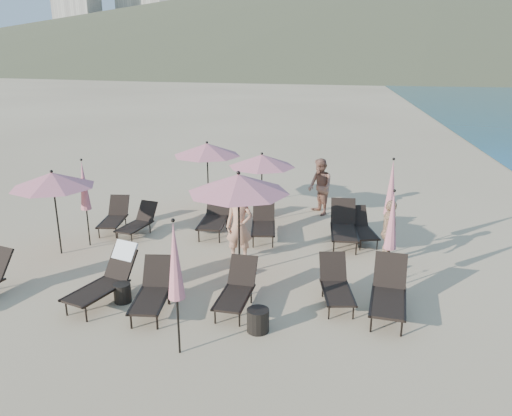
# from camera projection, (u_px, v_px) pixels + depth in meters

# --- Properties ---
(ground) EXTENTS (800.00, 800.00, 0.00)m
(ground) POSITION_uv_depth(u_px,v_px,m) (222.00, 310.00, 10.16)
(ground) COLOR #D6BA8C
(ground) RESTS_ON ground
(volcanic_headland) EXTENTS (690.00, 690.00, 55.00)m
(volcanic_headland) POSITION_uv_depth(u_px,v_px,m) (462.00, 12.00, 277.72)
(volcanic_headland) COLOR brown
(volcanic_headland) RESTS_ON ground
(hotel_skyline) EXTENTS (109.00, 82.00, 55.00)m
(hotel_skyline) POSITION_uv_depth(u_px,v_px,m) (159.00, 15.00, 272.13)
(hotel_skyline) COLOR beige
(hotel_skyline) RESTS_ON ground
(lounger_1) EXTENTS (1.16, 1.86, 1.09)m
(lounger_1) POSITION_uv_depth(u_px,v_px,m) (107.00, 277.00, 10.43)
(lounger_1) COLOR black
(lounger_1) RESTS_ON ground
(lounger_2) EXTENTS (0.78, 1.66, 0.92)m
(lounger_2) POSITION_uv_depth(u_px,v_px,m) (153.00, 290.00, 10.05)
(lounger_2) COLOR black
(lounger_2) RESTS_ON ground
(lounger_3) EXTENTS (0.71, 1.59, 0.89)m
(lounger_3) POSITION_uv_depth(u_px,v_px,m) (237.00, 289.00, 10.15)
(lounger_3) COLOR black
(lounger_3) RESTS_ON ground
(lounger_4) EXTENTS (0.80, 1.59, 0.87)m
(lounger_4) POSITION_uv_depth(u_px,v_px,m) (336.00, 284.00, 10.36)
(lounger_4) COLOR black
(lounger_4) RESTS_ON ground
(lounger_5) EXTENTS (0.89, 1.83, 1.01)m
(lounger_5) POSITION_uv_depth(u_px,v_px,m) (389.00, 292.00, 9.90)
(lounger_5) COLOR black
(lounger_5) RESTS_ON ground
(lounger_6) EXTENTS (0.76, 1.60, 0.89)m
(lounger_6) POSITION_uv_depth(u_px,v_px,m) (115.00, 216.00, 14.63)
(lounger_6) COLOR black
(lounger_6) RESTS_ON ground
(lounger_7) EXTENTS (0.86, 1.55, 0.84)m
(lounger_7) POSITION_uv_depth(u_px,v_px,m) (138.00, 222.00, 14.23)
(lounger_7) COLOR black
(lounger_7) RESTS_ON ground
(lounger_8) EXTENTS (0.75, 1.91, 1.18)m
(lounger_8) POSITION_uv_depth(u_px,v_px,m) (216.00, 212.00, 14.50)
(lounger_8) COLOR black
(lounger_8) RESTS_ON ground
(lounger_9) EXTENTS (0.83, 1.74, 0.96)m
(lounger_9) POSITION_uv_depth(u_px,v_px,m) (263.00, 222.00, 14.01)
(lounger_9) COLOR black
(lounger_9) RESTS_ON ground
(lounger_10) EXTENTS (0.76, 1.85, 1.05)m
(lounger_10) POSITION_uv_depth(u_px,v_px,m) (344.00, 226.00, 13.61)
(lounger_10) COLOR black
(lounger_10) RESTS_ON ground
(lounger_11) EXTENTS (0.89, 1.56, 0.85)m
(lounger_11) POSITION_uv_depth(u_px,v_px,m) (362.00, 227.00, 13.76)
(lounger_11) COLOR black
(lounger_11) RESTS_ON ground
(lounger_12) EXTENTS (0.72, 1.62, 0.91)m
(lounger_12) POSITION_uv_depth(u_px,v_px,m) (154.00, 291.00, 10.04)
(lounger_12) COLOR black
(lounger_12) RESTS_ON ground
(umbrella_open_0) EXTENTS (2.07, 2.07, 2.23)m
(umbrella_open_0) POSITION_uv_depth(u_px,v_px,m) (52.00, 180.00, 12.42)
(umbrella_open_0) COLOR black
(umbrella_open_0) RESTS_ON ground
(umbrella_open_1) EXTENTS (2.33, 2.33, 2.50)m
(umbrella_open_1) POSITION_uv_depth(u_px,v_px,m) (239.00, 184.00, 11.13)
(umbrella_open_1) COLOR black
(umbrella_open_1) RESTS_ON ground
(umbrella_open_2) EXTENTS (2.16, 2.16, 2.33)m
(umbrella_open_2) POSITION_uv_depth(u_px,v_px,m) (207.00, 150.00, 15.84)
(umbrella_open_2) COLOR black
(umbrella_open_2) RESTS_ON ground
(umbrella_open_3) EXTENTS (2.02, 2.02, 2.17)m
(umbrella_open_3) POSITION_uv_depth(u_px,v_px,m) (262.00, 161.00, 14.88)
(umbrella_open_3) COLOR black
(umbrella_open_3) RESTS_ON ground
(umbrella_closed_0) EXTENTS (0.29, 0.29, 2.48)m
(umbrella_closed_0) POSITION_uv_depth(u_px,v_px,m) (175.00, 262.00, 8.20)
(umbrella_closed_0) COLOR black
(umbrella_closed_0) RESTS_ON ground
(umbrella_closed_1) EXTENTS (0.30, 0.30, 2.55)m
(umbrella_closed_1) POSITION_uv_depth(u_px,v_px,m) (391.00, 188.00, 12.44)
(umbrella_closed_1) COLOR black
(umbrella_closed_1) RESTS_ON ground
(umbrella_closed_2) EXTENTS (0.28, 0.28, 2.40)m
(umbrella_closed_2) POSITION_uv_depth(u_px,v_px,m) (84.00, 186.00, 13.06)
(umbrella_closed_2) COLOR black
(umbrella_closed_2) RESTS_ON ground
(umbrella_closed_3) EXTENTS (0.27, 0.27, 2.31)m
(umbrella_closed_3) POSITION_uv_depth(u_px,v_px,m) (392.00, 221.00, 10.52)
(umbrella_closed_3) COLOR black
(umbrella_closed_3) RESTS_ON ground
(side_table_0) EXTENTS (0.36, 0.36, 0.41)m
(side_table_0) POSITION_uv_depth(u_px,v_px,m) (122.00, 293.00, 10.43)
(side_table_0) COLOR black
(side_table_0) RESTS_ON ground
(side_table_1) EXTENTS (0.43, 0.43, 0.45)m
(side_table_1) POSITION_uv_depth(u_px,v_px,m) (258.00, 320.00, 9.33)
(side_table_1) COLOR black
(side_table_1) RESTS_ON ground
(beachgoer_a) EXTENTS (0.70, 0.50, 1.81)m
(beachgoer_a) POSITION_uv_depth(u_px,v_px,m) (239.00, 226.00, 12.31)
(beachgoer_a) COLOR tan
(beachgoer_a) RESTS_ON ground
(beachgoer_b) EXTENTS (1.02, 1.10, 1.81)m
(beachgoer_b) POSITION_uv_depth(u_px,v_px,m) (320.00, 187.00, 15.92)
(beachgoer_b) COLOR #9A664F
(beachgoer_b) RESTS_ON ground
(beachgoer_c) EXTENTS (0.47, 0.98, 1.63)m
(beachgoer_c) POSITION_uv_depth(u_px,v_px,m) (389.00, 232.00, 12.18)
(beachgoer_c) COLOR tan
(beachgoer_c) RESTS_ON ground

